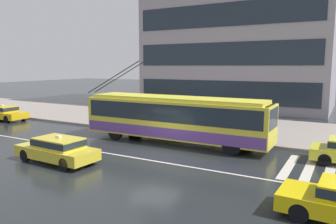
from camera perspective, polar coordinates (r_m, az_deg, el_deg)
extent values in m
plane|color=#212628|center=(18.29, -2.11, -7.31)|extent=(160.00, 160.00, 0.00)
cube|color=gray|center=(26.67, 8.61, -2.34)|extent=(80.00, 10.00, 0.14)
cube|color=beige|center=(17.18, 20.31, -8.83)|extent=(0.44, 4.40, 0.01)
cube|color=beige|center=(17.08, 23.33, -9.09)|extent=(0.44, 4.40, 0.01)
cube|color=beige|center=(17.02, 26.38, -9.33)|extent=(0.44, 4.40, 0.01)
cube|color=silver|center=(17.31, -4.19, -8.21)|extent=(72.00, 0.14, 0.01)
cube|color=yellow|center=(20.63, 1.18, -1.08)|extent=(12.11, 2.50, 2.30)
cube|color=yellow|center=(20.47, 1.19, 2.37)|extent=(11.39, 2.25, 0.20)
cube|color=#1E2833|center=(20.56, 1.18, 0.18)|extent=(11.63, 2.52, 1.06)
cube|color=#694298|center=(20.76, 1.17, -3.09)|extent=(11.99, 2.52, 0.64)
cube|color=#1E2833|center=(18.54, 17.79, -1.08)|extent=(0.12, 2.19, 1.15)
cube|color=black|center=(18.48, 17.42, 0.76)|extent=(0.16, 1.89, 0.28)
cylinder|color=black|center=(23.21, -8.60, 5.97)|extent=(4.47, 0.06, 2.29)
cylinder|color=black|center=(22.66, -9.69, 5.90)|extent=(4.47, 0.06, 2.29)
cylinder|color=black|center=(20.30, 13.00, -4.45)|extent=(1.04, 0.30, 1.04)
cylinder|color=black|center=(18.26, 11.05, -5.80)|extent=(1.04, 0.30, 1.04)
cylinder|color=black|center=(23.74, -5.86, -2.47)|extent=(1.04, 0.30, 1.04)
cylinder|color=black|center=(22.02, -9.14, -3.37)|extent=(1.04, 0.30, 1.04)
cube|color=gold|center=(17.62, -18.82, -6.64)|extent=(4.50, 1.92, 0.55)
cube|color=gold|center=(17.37, -18.52, -5.09)|extent=(2.45, 1.60, 0.48)
cube|color=#1E2833|center=(17.36, -18.52, -5.01)|extent=(2.50, 1.62, 0.31)
cube|color=silver|center=(17.30, -18.56, -4.09)|extent=(0.29, 0.17, 0.12)
cylinder|color=black|center=(18.36, -23.62, -6.94)|extent=(0.63, 0.22, 0.62)
cylinder|color=black|center=(19.25, -19.83, -6.06)|extent=(0.63, 0.22, 0.62)
cylinder|color=black|center=(16.11, -17.54, -8.69)|extent=(0.63, 0.22, 0.62)
cylinder|color=black|center=(17.12, -13.60, -7.54)|extent=(0.63, 0.22, 0.62)
cylinder|color=black|center=(11.41, 21.85, -16.00)|extent=(0.63, 0.23, 0.62)
cylinder|color=black|center=(12.87, 23.12, -13.27)|extent=(0.63, 0.23, 0.62)
cube|color=gold|center=(32.76, -26.66, -0.40)|extent=(4.52, 1.95, 0.55)
cube|color=gold|center=(32.84, -26.90, 0.51)|extent=(2.46, 1.64, 0.48)
cube|color=#1E2833|center=(32.84, -26.91, 0.55)|extent=(2.50, 1.66, 0.31)
cube|color=silver|center=(32.81, -26.94, 1.05)|extent=(0.28, 0.17, 0.12)
cylinder|color=black|center=(32.10, -23.92, -0.75)|extent=(0.62, 0.22, 0.62)
cylinder|color=black|center=(31.13, -26.27, -1.15)|extent=(0.62, 0.22, 0.62)
cylinder|color=black|center=(34.45, -26.98, -0.37)|extent=(0.62, 0.22, 0.62)
cylinder|color=black|center=(19.39, 25.91, -6.29)|extent=(0.62, 0.21, 0.62)
cylinder|color=black|center=(17.80, 25.63, -7.52)|extent=(0.62, 0.21, 0.62)
cylinder|color=gray|center=(22.84, 3.14, -0.80)|extent=(0.08, 0.08, 2.38)
cylinder|color=gray|center=(24.68, -4.65, -0.15)|extent=(0.08, 0.08, 2.38)
cylinder|color=gray|center=(24.05, 4.57, -0.37)|extent=(0.08, 0.08, 2.38)
cylinder|color=gray|center=(25.81, -2.97, 0.23)|extent=(0.08, 0.08, 2.38)
cube|color=#99ADB2|center=(24.87, 0.66, 0.05)|extent=(3.54, 0.04, 1.90)
cube|color=#B2B2B7|center=(24.14, -0.10, 2.63)|extent=(4.03, 1.66, 0.08)
cube|color=brown|center=(24.70, 0.28, -1.85)|extent=(2.61, 0.36, 0.08)
cylinder|color=black|center=(25.56, -6.20, -1.67)|extent=(0.14, 0.14, 0.80)
cylinder|color=black|center=(25.44, -5.99, -1.71)|extent=(0.14, 0.14, 0.80)
cylinder|color=#523538|center=(25.39, -6.12, -0.14)|extent=(0.45, 0.45, 0.59)
sphere|color=tan|center=(25.34, -6.13, 0.77)|extent=(0.23, 0.23, 0.23)
cone|color=#D92570|center=(25.40, -6.31, 1.46)|extent=(1.20, 1.20, 0.31)
cylinder|color=#333333|center=(25.47, -6.29, 0.26)|extent=(0.02, 0.02, 0.76)
cylinder|color=navy|center=(24.22, 8.14, -2.23)|extent=(0.14, 0.14, 0.82)
cylinder|color=navy|center=(24.38, 8.09, -2.16)|extent=(0.14, 0.14, 0.82)
cylinder|color=gray|center=(24.18, 8.15, -0.50)|extent=(0.49, 0.49, 0.63)
sphere|color=tan|center=(24.12, 8.17, 0.51)|extent=(0.23, 0.23, 0.23)
cone|color=red|center=(24.21, 8.14, 1.23)|extent=(1.45, 1.45, 0.32)
cylinder|color=#333333|center=(24.28, 8.12, -0.06)|extent=(0.02, 0.02, 0.79)
cylinder|color=#2B2146|center=(21.52, 14.36, -3.65)|extent=(0.14, 0.14, 0.86)
cylinder|color=#2B2146|center=(21.61, 14.02, -3.59)|extent=(0.14, 0.14, 0.86)
cylinder|color=navy|center=(21.44, 14.26, -1.77)|extent=(0.47, 0.47, 0.55)
sphere|color=#DEAF63|center=(21.38, 14.29, -0.75)|extent=(0.21, 0.21, 0.21)
cone|color=#30499E|center=(21.40, 14.06, 0.05)|extent=(1.15, 1.15, 0.27)
cylinder|color=#333333|center=(21.48, 14.01, -1.27)|extent=(0.02, 0.02, 0.73)
cylinder|color=#545544|center=(22.20, 7.93, -3.13)|extent=(0.14, 0.14, 0.84)
cylinder|color=#545544|center=(22.20, 8.34, -3.15)|extent=(0.14, 0.14, 0.84)
cylinder|color=navy|center=(22.07, 8.17, -1.27)|extent=(0.45, 0.45, 0.62)
sphere|color=tan|center=(22.00, 8.19, -0.19)|extent=(0.22, 0.22, 0.22)
cone|color=#3042A2|center=(21.96, 8.52, 0.55)|extent=(1.18, 1.18, 0.27)
cylinder|color=#333333|center=(22.03, 8.49, -0.79)|extent=(0.02, 0.02, 0.77)
cube|color=#979198|center=(40.98, 12.68, 17.50)|extent=(20.40, 12.57, 23.37)
cube|color=#1E2833|center=(34.52, 9.17, 3.48)|extent=(19.18, 0.06, 2.34)
cube|color=#1E2833|center=(34.44, 9.32, 9.96)|extent=(19.18, 0.06, 2.34)
cube|color=#1E2833|center=(34.79, 9.47, 16.38)|extent=(19.18, 0.06, 2.34)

